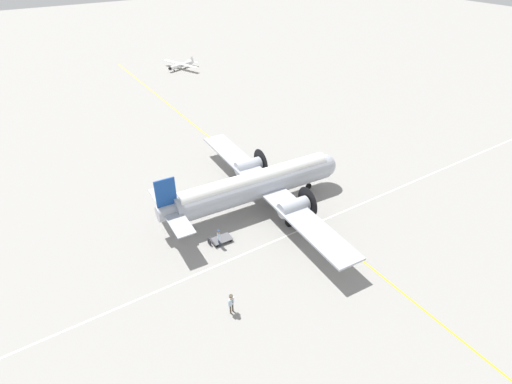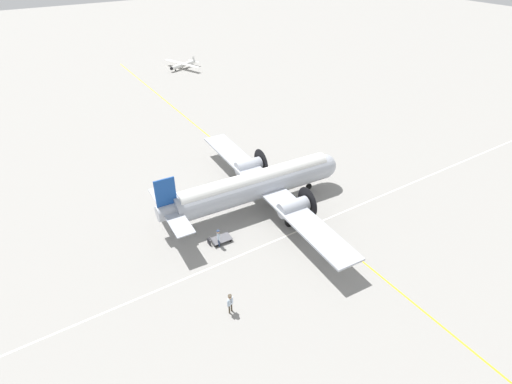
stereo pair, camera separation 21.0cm
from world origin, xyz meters
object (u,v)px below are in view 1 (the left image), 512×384
Objects in this scene: airliner_main at (260,184)px; crew_foreground at (231,302)px; baggage_cart at (221,239)px; suitcase_near_door at (209,242)px; passenger_boarding at (219,236)px; light_aircraft_distant at (181,65)px.

airliner_main is 14.99× the size of crew_foreground.
baggage_cart is at bearing -150.77° from airliner_main.
suitcase_near_door is 0.32× the size of baggage_cart.
baggage_cart is at bearing -101.32° from suitcase_near_door.
light_aircraft_distant is at bearing -5.97° from passenger_boarding.
passenger_boarding is at bearing -135.14° from suitcase_near_door.
passenger_boarding is 0.19× the size of light_aircraft_distant.
baggage_cart is 0.21× the size of light_aircraft_distant.
passenger_boarding is at bearing -130.41° from crew_foreground.
suitcase_near_door is at bearing -155.86° from airliner_main.
airliner_main reaches higher than baggage_cart.
light_aircraft_distant reaches higher than suitcase_near_door.
baggage_cart is (-0.22, -1.12, -0.01)m from suitcase_near_door.
light_aircraft_distant is at bearing 71.73° from baggage_cart.
crew_foreground is 0.20× the size of light_aircraft_distant.
light_aircraft_distant is at bearing -21.06° from suitcase_near_door.
airliner_main is 15.12× the size of passenger_boarding.
airliner_main is 43.50× the size of suitcase_near_door.
suitcase_near_door is at bearing 170.32° from baggage_cart.
baggage_cart is (7.59, -3.23, -0.84)m from crew_foreground.
airliner_main is 2.93× the size of light_aircraft_distant.
light_aircraft_distant is at bearing 78.59° from airliner_main.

